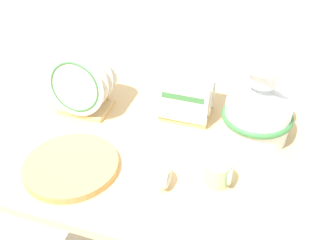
{
  "coord_description": "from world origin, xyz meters",
  "views": [
    {
      "loc": [
        0.34,
        -1.04,
        1.58
      ],
      "look_at": [
        0.0,
        0.0,
        0.75
      ],
      "focal_mm": 42.0,
      "sensor_mm": 36.0,
      "label": 1
    }
  ],
  "objects_px": {
    "wicker_charger_stack": "(71,166)",
    "mug_cream_glaze": "(156,176)",
    "mug_sage_glaze": "(219,173)",
    "dish_rack_round_plates": "(83,87)",
    "ceramic_vase": "(259,108)",
    "dish_rack_square_plates": "(187,99)"
  },
  "relations": [
    {
      "from": "wicker_charger_stack",
      "to": "mug_cream_glaze",
      "type": "distance_m",
      "value": 0.3
    },
    {
      "from": "mug_cream_glaze",
      "to": "wicker_charger_stack",
      "type": "bearing_deg",
      "value": -176.83
    },
    {
      "from": "ceramic_vase",
      "to": "mug_sage_glaze",
      "type": "distance_m",
      "value": 0.31
    },
    {
      "from": "wicker_charger_stack",
      "to": "mug_sage_glaze",
      "type": "bearing_deg",
      "value": 10.78
    },
    {
      "from": "mug_cream_glaze",
      "to": "mug_sage_glaze",
      "type": "height_order",
      "value": "same"
    },
    {
      "from": "mug_sage_glaze",
      "to": "dish_rack_round_plates",
      "type": "bearing_deg",
      "value": 158.96
    },
    {
      "from": "dish_rack_round_plates",
      "to": "wicker_charger_stack",
      "type": "relative_size",
      "value": 0.82
    },
    {
      "from": "dish_rack_square_plates",
      "to": "mug_sage_glaze",
      "type": "relative_size",
      "value": 2.43
    },
    {
      "from": "dish_rack_round_plates",
      "to": "mug_sage_glaze",
      "type": "height_order",
      "value": "dish_rack_round_plates"
    },
    {
      "from": "dish_rack_square_plates",
      "to": "wicker_charger_stack",
      "type": "relative_size",
      "value": 0.69
    },
    {
      "from": "mug_cream_glaze",
      "to": "mug_sage_glaze",
      "type": "relative_size",
      "value": 1.0
    },
    {
      "from": "dish_rack_round_plates",
      "to": "ceramic_vase",
      "type": "bearing_deg",
      "value": 4.42
    },
    {
      "from": "ceramic_vase",
      "to": "dish_rack_square_plates",
      "type": "relative_size",
      "value": 1.4
    },
    {
      "from": "wicker_charger_stack",
      "to": "ceramic_vase",
      "type": "bearing_deg",
      "value": 33.65
    },
    {
      "from": "mug_cream_glaze",
      "to": "dish_rack_square_plates",
      "type": "bearing_deg",
      "value": 91.51
    },
    {
      "from": "wicker_charger_stack",
      "to": "dish_rack_square_plates",
      "type": "bearing_deg",
      "value": 55.77
    },
    {
      "from": "wicker_charger_stack",
      "to": "mug_cream_glaze",
      "type": "height_order",
      "value": "mug_cream_glaze"
    },
    {
      "from": "dish_rack_square_plates",
      "to": "dish_rack_round_plates",
      "type": "bearing_deg",
      "value": -166.25
    },
    {
      "from": "ceramic_vase",
      "to": "mug_cream_glaze",
      "type": "bearing_deg",
      "value": -126.64
    },
    {
      "from": "ceramic_vase",
      "to": "dish_rack_square_plates",
      "type": "xyz_separation_m",
      "value": [
        -0.28,
        0.05,
        -0.05
      ]
    },
    {
      "from": "dish_rack_round_plates",
      "to": "mug_cream_glaze",
      "type": "height_order",
      "value": "dish_rack_round_plates"
    },
    {
      "from": "wicker_charger_stack",
      "to": "mug_sage_glaze",
      "type": "xyz_separation_m",
      "value": [
        0.49,
        0.09,
        0.03
      ]
    }
  ]
}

